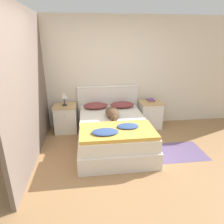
% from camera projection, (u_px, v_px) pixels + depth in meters
% --- Properties ---
extents(ground_plane, '(16.00, 16.00, 0.00)m').
position_uv_depth(ground_plane, '(120.00, 177.00, 3.14)').
color(ground_plane, '#997047').
extents(wall_back, '(9.00, 0.06, 2.55)m').
position_uv_depth(wall_back, '(106.00, 74.00, 4.68)').
color(wall_back, beige).
rests_on(wall_back, ground_plane).
extents(wall_side_left, '(0.06, 3.10, 2.55)m').
position_uv_depth(wall_side_left, '(31.00, 85.00, 3.51)').
color(wall_side_left, '#706056').
rests_on(wall_side_left, ground_plane).
extents(bed, '(1.37, 1.96, 0.53)m').
position_uv_depth(bed, '(113.00, 133.00, 4.03)').
color(bed, silver).
rests_on(bed, ground_plane).
extents(headboard, '(1.45, 0.06, 1.00)m').
position_uv_depth(headboard, '(108.00, 105.00, 4.88)').
color(headboard, silver).
rests_on(headboard, ground_plane).
extents(nightstand_left, '(0.52, 0.46, 0.64)m').
position_uv_depth(nightstand_left, '(66.00, 118.00, 4.59)').
color(nightstand_left, silver).
rests_on(nightstand_left, ground_plane).
extents(nightstand_right, '(0.52, 0.46, 0.64)m').
position_uv_depth(nightstand_right, '(150.00, 114.00, 4.83)').
color(nightstand_right, silver).
rests_on(nightstand_right, ground_plane).
extents(pillow_left, '(0.56, 0.35, 0.13)m').
position_uv_depth(pillow_left, '(96.00, 106.00, 4.58)').
color(pillow_left, brown).
rests_on(pillow_left, bed).
extents(pillow_right, '(0.56, 0.35, 0.13)m').
position_uv_depth(pillow_right, '(122.00, 105.00, 4.66)').
color(pillow_right, brown).
rests_on(pillow_right, bed).
extents(quilt, '(1.28, 0.73, 0.11)m').
position_uv_depth(quilt, '(117.00, 131.00, 3.39)').
color(quilt, gold).
rests_on(quilt, bed).
extents(dog, '(0.28, 0.67, 0.20)m').
position_uv_depth(dog, '(113.00, 113.00, 4.05)').
color(dog, brown).
rests_on(dog, bed).
extents(book_stack, '(0.18, 0.22, 0.05)m').
position_uv_depth(book_stack, '(151.00, 101.00, 4.73)').
color(book_stack, gold).
rests_on(book_stack, nightstand_right).
extents(table_lamp, '(0.17, 0.17, 0.30)m').
position_uv_depth(table_lamp, '(64.00, 96.00, 4.40)').
color(table_lamp, '#2D2D33').
rests_on(table_lamp, nightstand_left).
extents(rug, '(0.95, 0.72, 0.00)m').
position_uv_depth(rug, '(179.00, 152.00, 3.84)').
color(rug, '#604C75').
rests_on(rug, ground_plane).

